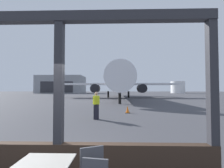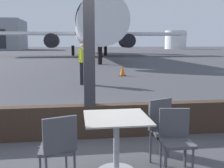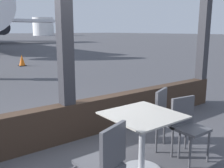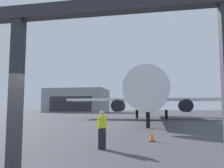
{
  "view_description": "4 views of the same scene",
  "coord_description": "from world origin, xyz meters",
  "px_view_note": "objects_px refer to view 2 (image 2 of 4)",
  "views": [
    {
      "loc": [
        1.39,
        -3.93,
        1.89
      ],
      "look_at": [
        0.91,
        12.84,
        2.45
      ],
      "focal_mm": 26.47,
      "sensor_mm": 36.0,
      "label": 1
    },
    {
      "loc": [
        -0.24,
        -4.8,
        1.72
      ],
      "look_at": [
        0.36,
        -0.39,
        1.05
      ],
      "focal_mm": 42.98,
      "sensor_mm": 36.0,
      "label": 2
    },
    {
      "loc": [
        -1.79,
        -3.59,
        1.78
      ],
      "look_at": [
        0.43,
        -0.62,
        0.99
      ],
      "focal_mm": 40.7,
      "sensor_mm": 36.0,
      "label": 3
    },
    {
      "loc": [
        2.51,
        -3.8,
        1.89
      ],
      "look_at": [
        -0.81,
        13.7,
        3.69
      ],
      "focal_mm": 36.93,
      "sensor_mm": 36.0,
      "label": 4
    }
  ],
  "objects_px": {
    "cafe_chair_window_right": "(164,126)",
    "traffic_cone": "(122,71)",
    "ground_crew_worker": "(84,63)",
    "dining_table": "(116,140)",
    "cafe_chair_aisle_left": "(175,135)",
    "cafe_chair_window_left": "(58,145)",
    "airplane": "(90,31)",
    "fuel_storage_tank": "(176,40)"
  },
  "relations": [
    {
      "from": "cafe_chair_window_right",
      "to": "cafe_chair_aisle_left",
      "type": "distance_m",
      "value": 0.33
    },
    {
      "from": "cafe_chair_window_right",
      "to": "traffic_cone",
      "type": "distance_m",
      "value": 10.69
    },
    {
      "from": "ground_crew_worker",
      "to": "fuel_storage_tank",
      "type": "height_order",
      "value": "fuel_storage_tank"
    },
    {
      "from": "cafe_chair_aisle_left",
      "to": "ground_crew_worker",
      "type": "relative_size",
      "value": 0.5
    },
    {
      "from": "airplane",
      "to": "cafe_chair_window_left",
      "type": "bearing_deg",
      "value": -93.82
    },
    {
      "from": "cafe_chair_window_left",
      "to": "fuel_storage_tank",
      "type": "height_order",
      "value": "fuel_storage_tank"
    },
    {
      "from": "ground_crew_worker",
      "to": "cafe_chair_window_left",
      "type": "bearing_deg",
      "value": -93.82
    },
    {
      "from": "cafe_chair_window_right",
      "to": "traffic_cone",
      "type": "height_order",
      "value": "cafe_chair_window_right"
    },
    {
      "from": "airplane",
      "to": "traffic_cone",
      "type": "relative_size",
      "value": 62.98
    },
    {
      "from": "dining_table",
      "to": "cafe_chair_aisle_left",
      "type": "height_order",
      "value": "cafe_chair_aisle_left"
    },
    {
      "from": "traffic_cone",
      "to": "cafe_chair_window_left",
      "type": "bearing_deg",
      "value": -103.77
    },
    {
      "from": "cafe_chair_window_right",
      "to": "fuel_storage_tank",
      "type": "xyz_separation_m",
      "value": [
        31.16,
        81.22,
        2.42
      ]
    },
    {
      "from": "cafe_chair_window_right",
      "to": "airplane",
      "type": "distance_m",
      "value": 33.34
    },
    {
      "from": "fuel_storage_tank",
      "to": "traffic_cone",
      "type": "bearing_deg",
      "value": -112.96
    },
    {
      "from": "cafe_chair_aisle_left",
      "to": "traffic_cone",
      "type": "xyz_separation_m",
      "value": [
        1.21,
        10.94,
        -0.25
      ]
    },
    {
      "from": "traffic_cone",
      "to": "cafe_chair_window_right",
      "type": "bearing_deg",
      "value": -96.73
    },
    {
      "from": "cafe_chair_aisle_left",
      "to": "fuel_storage_tank",
      "type": "distance_m",
      "value": 87.31
    },
    {
      "from": "dining_table",
      "to": "cafe_chair_window_left",
      "type": "distance_m",
      "value": 0.78
    },
    {
      "from": "cafe_chair_window_right",
      "to": "traffic_cone",
      "type": "xyz_separation_m",
      "value": [
        1.25,
        10.61,
        -0.28
      ]
    },
    {
      "from": "cafe_chair_window_right",
      "to": "ground_crew_worker",
      "type": "bearing_deg",
      "value": 96.73
    },
    {
      "from": "airplane",
      "to": "ground_crew_worker",
      "type": "relative_size",
      "value": 20.71
    },
    {
      "from": "dining_table",
      "to": "ground_crew_worker",
      "type": "height_order",
      "value": "ground_crew_worker"
    },
    {
      "from": "dining_table",
      "to": "airplane",
      "type": "distance_m",
      "value": 33.61
    },
    {
      "from": "dining_table",
      "to": "airplane",
      "type": "height_order",
      "value": "airplane"
    },
    {
      "from": "cafe_chair_window_left",
      "to": "airplane",
      "type": "height_order",
      "value": "airplane"
    },
    {
      "from": "cafe_chair_window_right",
      "to": "fuel_storage_tank",
      "type": "bearing_deg",
      "value": 69.01
    },
    {
      "from": "cafe_chair_aisle_left",
      "to": "fuel_storage_tank",
      "type": "xyz_separation_m",
      "value": [
        31.11,
        81.55,
        2.45
      ]
    },
    {
      "from": "airplane",
      "to": "fuel_storage_tank",
      "type": "relative_size",
      "value": 5.27
    },
    {
      "from": "ground_crew_worker",
      "to": "cafe_chair_aisle_left",
      "type": "bearing_deg",
      "value": -83.24
    },
    {
      "from": "dining_table",
      "to": "cafe_chair_aisle_left",
      "type": "distance_m",
      "value": 0.78
    },
    {
      "from": "traffic_cone",
      "to": "fuel_storage_tank",
      "type": "height_order",
      "value": "fuel_storage_tank"
    },
    {
      "from": "cafe_chair_window_right",
      "to": "traffic_cone",
      "type": "relative_size",
      "value": 1.62
    },
    {
      "from": "dining_table",
      "to": "cafe_chair_aisle_left",
      "type": "xyz_separation_m",
      "value": [
        0.78,
        -0.09,
        0.05
      ]
    },
    {
      "from": "dining_table",
      "to": "cafe_chair_window_right",
      "type": "distance_m",
      "value": 0.78
    },
    {
      "from": "airplane",
      "to": "fuel_storage_tank",
      "type": "height_order",
      "value": "airplane"
    },
    {
      "from": "fuel_storage_tank",
      "to": "dining_table",
      "type": "bearing_deg",
      "value": -111.38
    },
    {
      "from": "cafe_chair_window_right",
      "to": "fuel_storage_tank",
      "type": "relative_size",
      "value": 0.14
    },
    {
      "from": "airplane",
      "to": "traffic_cone",
      "type": "distance_m",
      "value": 22.81
    },
    {
      "from": "cafe_chair_window_left",
      "to": "cafe_chair_window_right",
      "type": "bearing_deg",
      "value": 18.34
    },
    {
      "from": "airplane",
      "to": "fuel_storage_tank",
      "type": "distance_m",
      "value": 56.82
    },
    {
      "from": "dining_table",
      "to": "traffic_cone",
      "type": "height_order",
      "value": "dining_table"
    },
    {
      "from": "cafe_chair_window_left",
      "to": "cafe_chair_aisle_left",
      "type": "height_order",
      "value": "cafe_chair_window_left"
    }
  ]
}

